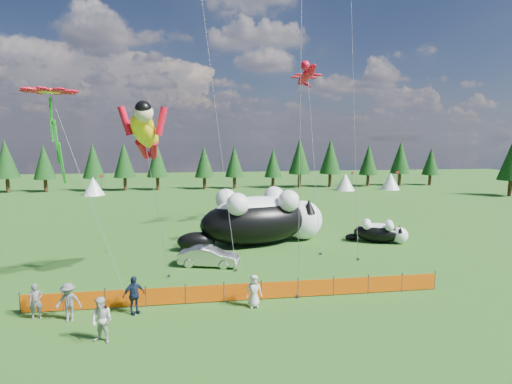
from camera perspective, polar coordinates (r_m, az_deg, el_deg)
The scene contains 16 objects.
ground at distance 24.76m, azimuth -2.69°, elevation -12.58°, with size 160.00×160.00×0.00m, color #0D370A.
safety_fence at distance 21.79m, azimuth -1.89°, elevation -14.04°, with size 22.06×0.06×1.10m.
tree_line at distance 68.31m, azimuth -6.44°, elevation 3.76°, with size 90.00×4.00×8.00m, color black, non-canonical shape.
festival_tents at distance 64.89m, azimuth 3.50°, elevation 1.29°, with size 50.00×3.20×2.80m, color white, non-canonical shape.
cat_large at distance 32.62m, azimuth 0.85°, elevation -3.71°, with size 12.27×6.57×4.50m.
cat_small at distance 34.80m, azimuth 17.28°, elevation -5.46°, with size 4.83×3.13×1.83m.
car at distance 27.46m, azimuth -6.77°, elevation -9.12°, with size 1.40×4.02×1.32m, color silver.
spectator_a at distance 22.32m, azimuth -28.94°, elevation -13.51°, with size 0.63×0.41×1.72m, color #5C5C61.
spectator_b at distance 18.73m, azimuth -21.17°, elevation -16.70°, with size 0.96×0.57×1.98m, color beige.
spectator_c at distance 21.02m, azimuth -17.06°, elevation -13.89°, with size 1.12×0.57×1.91m, color #15213B.
spectator_d at distance 21.36m, azimuth -25.21°, elevation -14.03°, with size 1.20×0.62×1.85m, color #5C5C61.
spectator_e at distance 20.93m, azimuth -0.30°, elevation -13.97°, with size 0.82×0.53×1.68m, color beige.
superhero_kite at distance 23.76m, azimuth -15.55°, elevation 8.22°, with size 4.36×4.64×10.85m.
gecko_kite at distance 37.57m, azimuth 7.25°, elevation 16.24°, with size 3.35×10.98×16.25m.
flower_kite at distance 25.65m, azimuth -27.37°, elevation 12.31°, with size 6.44×5.63×12.36m.
diamond_kite_a at distance 31.28m, azimuth -7.59°, elevation 24.67°, with size 2.44×5.65×19.74m.
Camera 1 is at (-2.24, -23.13, 8.55)m, focal length 28.00 mm.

